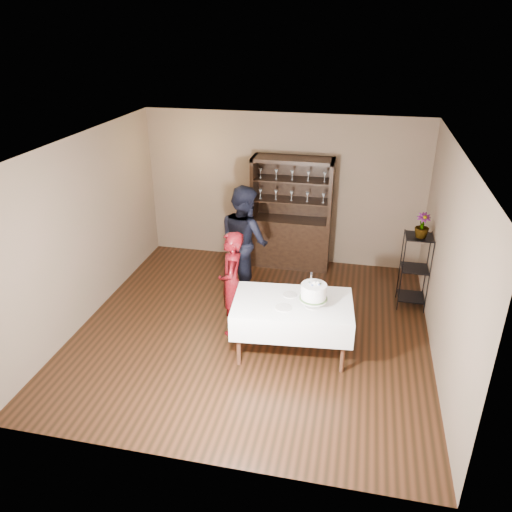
# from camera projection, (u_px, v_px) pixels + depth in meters

# --- Properties ---
(floor) EXTENTS (5.00, 5.00, 0.00)m
(floor) POSITION_uv_depth(u_px,v_px,m) (253.00, 329.00, 7.31)
(floor) COLOR black
(floor) RESTS_ON ground
(ceiling) EXTENTS (5.00, 5.00, 0.00)m
(ceiling) POSITION_uv_depth(u_px,v_px,m) (253.00, 145.00, 6.15)
(ceiling) COLOR silver
(ceiling) RESTS_ON back_wall
(back_wall) EXTENTS (5.00, 0.02, 2.70)m
(back_wall) POSITION_uv_depth(u_px,v_px,m) (283.00, 189.00, 8.94)
(back_wall) COLOR brown
(back_wall) RESTS_ON floor
(wall_left) EXTENTS (0.02, 5.00, 2.70)m
(wall_left) POSITION_uv_depth(u_px,v_px,m) (84.00, 230.00, 7.21)
(wall_left) COLOR brown
(wall_left) RESTS_ON floor
(wall_right) EXTENTS (0.02, 5.00, 2.70)m
(wall_right) POSITION_uv_depth(u_px,v_px,m) (447.00, 262.00, 6.25)
(wall_right) COLOR brown
(wall_right) RESTS_ON floor
(china_hutch) EXTENTS (1.40, 0.48, 2.00)m
(china_hutch) POSITION_uv_depth(u_px,v_px,m) (291.00, 231.00, 8.97)
(china_hutch) COLOR black
(china_hutch) RESTS_ON floor
(plant_etagere) EXTENTS (0.42, 0.42, 1.20)m
(plant_etagere) POSITION_uv_depth(u_px,v_px,m) (415.00, 268.00, 7.65)
(plant_etagere) COLOR black
(plant_etagere) RESTS_ON floor
(cake_table) EXTENTS (1.64, 1.10, 0.78)m
(cake_table) POSITION_uv_depth(u_px,v_px,m) (292.00, 314.00, 6.57)
(cake_table) COLOR white
(cake_table) RESTS_ON floor
(woman) EXTENTS (0.47, 0.62, 1.53)m
(woman) POSITION_uv_depth(u_px,v_px,m) (232.00, 283.00, 6.98)
(woman) COLOR #37050B
(woman) RESTS_ON floor
(man) EXTENTS (1.12, 1.11, 1.82)m
(man) POSITION_uv_depth(u_px,v_px,m) (244.00, 241.00, 7.96)
(man) COLOR black
(man) RESTS_ON floor
(cake) EXTENTS (0.36, 0.36, 0.50)m
(cake) POSITION_uv_depth(u_px,v_px,m) (314.00, 293.00, 6.31)
(cake) COLOR beige
(cake) RESTS_ON cake_table
(plate_near) EXTENTS (0.28, 0.28, 0.01)m
(plate_near) POSITION_uv_depth(u_px,v_px,m) (283.00, 308.00, 6.35)
(plate_near) COLOR beige
(plate_near) RESTS_ON cake_table
(plate_far) EXTENTS (0.21, 0.21, 0.01)m
(plate_far) POSITION_uv_depth(u_px,v_px,m) (290.00, 295.00, 6.65)
(plate_far) COLOR beige
(plate_far) RESTS_ON cake_table
(potted_plant) EXTENTS (0.23, 0.23, 0.37)m
(potted_plant) POSITION_uv_depth(u_px,v_px,m) (422.00, 225.00, 7.31)
(potted_plant) COLOR #3F622E
(potted_plant) RESTS_ON plant_etagere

